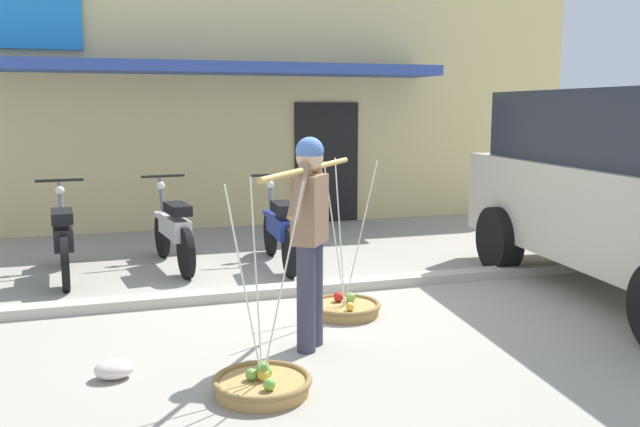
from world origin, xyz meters
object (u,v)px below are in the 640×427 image
at_px(fruit_vendor, 310,228).
at_px(motorcycle_second_in_row, 174,231).
at_px(motorcycle_third_in_row, 280,229).
at_px(motorcycle_nearest_shop, 63,239).
at_px(fruit_basket_left_side, 345,307).
at_px(fruit_basket_right_side, 262,383).
at_px(plastic_litter_bag, 114,369).

xyz_separation_m(fruit_vendor, motorcycle_second_in_row, (-0.75, 3.18, -0.53)).
bearing_deg(motorcycle_third_in_row, motorcycle_second_in_row, 166.47).
height_order(fruit_vendor, motorcycle_nearest_shop, fruit_vendor).
height_order(motorcycle_nearest_shop, motorcycle_second_in_row, same).
xyz_separation_m(fruit_vendor, fruit_basket_left_side, (0.57, 0.76, -0.91)).
bearing_deg(fruit_vendor, motorcycle_third_in_row, 80.39).
bearing_deg(motorcycle_second_in_row, fruit_basket_right_side, -87.29).
bearing_deg(fruit_vendor, plastic_litter_bag, -173.22).
relative_size(fruit_basket_right_side, plastic_litter_bag, 5.18).
bearing_deg(fruit_vendor, fruit_basket_right_side, -126.83).
height_order(fruit_vendor, motorcycle_second_in_row, fruit_vendor).
distance_m(fruit_basket_right_side, motorcycle_nearest_shop, 4.06).
relative_size(fruit_vendor, fruit_basket_left_side, 1.17).
bearing_deg(motorcycle_second_in_row, motorcycle_nearest_shop, -172.94).
distance_m(fruit_vendor, plastic_litter_bag, 1.78).
xyz_separation_m(motorcycle_third_in_row, plastic_litter_bag, (-2.01, -3.06, -0.38)).
xyz_separation_m(fruit_vendor, motorcycle_third_in_row, (0.49, 2.88, -0.53)).
relative_size(fruit_vendor, fruit_basket_right_side, 1.17).
distance_m(fruit_basket_right_side, plastic_litter_bag, 1.11).
xyz_separation_m(fruit_basket_right_side, motorcycle_second_in_row, (-0.19, 3.94, 0.38)).
xyz_separation_m(motorcycle_second_in_row, plastic_litter_bag, (-0.77, -3.36, -0.38)).
relative_size(fruit_basket_left_side, fruit_basket_right_side, 1.00).
bearing_deg(motorcycle_second_in_row, fruit_basket_left_side, -61.40).
bearing_deg(fruit_vendor, fruit_basket_left_side, 53.19).
height_order(fruit_basket_left_side, motorcycle_third_in_row, fruit_basket_left_side).
bearing_deg(plastic_litter_bag, fruit_basket_right_side, -31.18).
distance_m(fruit_basket_right_side, motorcycle_third_in_row, 3.81).
relative_size(fruit_basket_left_side, motorcycle_second_in_row, 0.80).
bearing_deg(motorcycle_third_in_row, fruit_basket_left_side, -87.84).
bearing_deg(fruit_basket_right_side, fruit_vendor, 53.17).
height_order(motorcycle_second_in_row, plastic_litter_bag, motorcycle_second_in_row).
bearing_deg(fruit_vendor, motorcycle_nearest_shop, 123.36).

